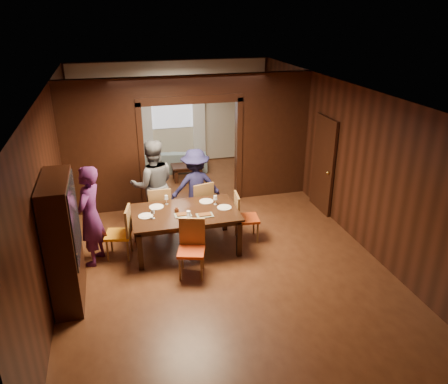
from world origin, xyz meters
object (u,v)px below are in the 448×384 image
object	(u,v)px
person_purple	(90,216)
chair_near	(191,250)
chair_right	(247,217)
hutch	(63,242)
chair_far_l	(160,208)
dining_table	(186,230)
chair_far_r	(200,203)
person_navy	(196,186)
chair_left	(118,233)
sofa	(171,160)
person_grey	(153,185)
coffee_table	(187,172)

from	to	relation	value
person_purple	chair_near	bearing A→B (deg)	84.93
chair_right	hutch	size ratio (longest dim) A/B	0.48
chair_far_l	chair_near	distance (m)	1.79
person_purple	dining_table	world-z (taller)	person_purple
dining_table	chair_near	size ratio (longest dim) A/B	1.99
chair_far_l	chair_far_r	bearing A→B (deg)	-174.97
person_navy	chair_far_l	size ratio (longest dim) A/B	1.64
chair_near	chair_left	bearing A→B (deg)	158.59
sofa	chair_far_l	world-z (taller)	chair_far_l
chair_far_l	person_navy	bearing A→B (deg)	-164.53
chair_far_r	chair_near	bearing A→B (deg)	59.63
person_grey	coffee_table	size ratio (longest dim) A/B	2.33
person_purple	coffee_table	distance (m)	4.29
chair_left	chair_right	bearing A→B (deg)	102.40
dining_table	chair_far_r	bearing A→B (deg)	63.35
person_grey	chair_far_r	xyz separation A→B (m)	(0.92, -0.09, -0.45)
sofa	dining_table	xyz separation A→B (m)	(-0.34, -4.30, 0.09)
sofa	dining_table	distance (m)	4.31
chair_far_r	person_purple	bearing A→B (deg)	10.35
chair_left	chair_far_l	world-z (taller)	same
chair_left	hutch	xyz separation A→B (m)	(-0.79, -1.06, 0.52)
chair_near	person_grey	bearing A→B (deg)	118.33
sofa	chair_right	xyz separation A→B (m)	(0.87, -4.27, 0.19)
person_grey	hutch	xyz separation A→B (m)	(-1.55, -2.06, 0.07)
person_purple	coffee_table	xyz separation A→B (m)	(2.31, 3.54, -0.70)
person_grey	chair_near	bearing A→B (deg)	100.91
person_grey	chair_right	bearing A→B (deg)	148.70
coffee_table	chair_far_l	bearing A→B (deg)	-111.39
person_purple	person_grey	world-z (taller)	person_grey
person_navy	chair_right	xyz separation A→B (m)	(0.79, -1.03, -0.31)
chair_left	chair_far_l	bearing A→B (deg)	147.01
chair_far_l	hutch	xyz separation A→B (m)	(-1.63, -1.91, 0.52)
person_navy	sofa	bearing A→B (deg)	-88.65
chair_far_r	hutch	distance (m)	3.20
dining_table	hutch	world-z (taller)	hutch
chair_right	chair_far_l	size ratio (longest dim) A/B	1.00
person_grey	chair_left	world-z (taller)	person_grey
chair_near	chair_right	bearing A→B (deg)	52.87
coffee_table	chair_far_r	world-z (taller)	chair_far_r
chair_near	hutch	world-z (taller)	hutch
person_purple	person_grey	size ratio (longest dim) A/B	0.97
sofa	chair_far_r	bearing A→B (deg)	100.49
person_grey	coffee_table	xyz separation A→B (m)	(1.11, 2.48, -0.73)
chair_left	chair_near	distance (m)	1.47
coffee_table	chair_left	size ratio (longest dim) A/B	0.82
person_purple	hutch	bearing A→B (deg)	3.12
coffee_table	chair_far_r	xyz separation A→B (m)	(-0.19, -2.57, 0.28)
chair_far_l	chair_near	size ratio (longest dim) A/B	1.00
chair_far_l	hutch	size ratio (longest dim) A/B	0.48
chair_far_l	chair_left	bearing A→B (deg)	46.15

